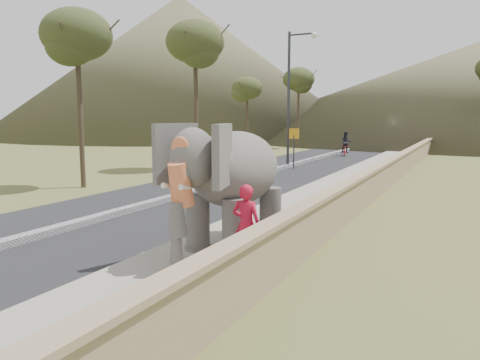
# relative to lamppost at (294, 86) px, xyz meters

# --- Properties ---
(ground) EXTENTS (160.00, 160.00, 0.00)m
(ground) POSITION_rel_lamppost_xyz_m (4.69, -16.52, -4.87)
(ground) COLOR olive
(ground) RESTS_ON ground
(road) EXTENTS (7.00, 120.00, 0.03)m
(road) POSITION_rel_lamppost_xyz_m (-0.31, -6.52, -4.86)
(road) COLOR black
(road) RESTS_ON ground
(median) EXTENTS (0.35, 120.00, 0.22)m
(median) POSITION_rel_lamppost_xyz_m (-0.31, -6.52, -4.76)
(median) COLOR black
(median) RESTS_ON ground
(walkway) EXTENTS (3.00, 120.00, 0.15)m
(walkway) POSITION_rel_lamppost_xyz_m (4.69, -6.52, -4.80)
(walkway) COLOR #9E9687
(walkway) RESTS_ON ground
(parapet) EXTENTS (0.30, 120.00, 1.10)m
(parapet) POSITION_rel_lamppost_xyz_m (6.34, -6.52, -4.32)
(parapet) COLOR tan
(parapet) RESTS_ON ground
(lamppost) EXTENTS (1.76, 0.36, 8.00)m
(lamppost) POSITION_rel_lamppost_xyz_m (0.00, 0.00, 0.00)
(lamppost) COLOR #303036
(lamppost) RESTS_ON ground
(signboard) EXTENTS (0.60, 0.08, 2.40)m
(signboard) POSITION_rel_lamppost_xyz_m (0.19, -0.32, -3.23)
(signboard) COLOR #2D2D33
(signboard) RESTS_ON ground
(hill_left) EXTENTS (60.00, 60.00, 22.00)m
(hill_left) POSITION_rel_lamppost_xyz_m (-33.31, 38.48, 6.13)
(hill_left) COLOR brown
(hill_left) RESTS_ON ground
(hill_far) EXTENTS (80.00, 80.00, 14.00)m
(hill_far) POSITION_rel_lamppost_xyz_m (9.69, 53.48, 2.13)
(hill_far) COLOR brown
(hill_far) RESTS_ON ground
(elephant_and_man) EXTENTS (2.34, 3.98, 2.80)m
(elephant_and_man) POSITION_rel_lamppost_xyz_m (4.71, -16.86, -3.33)
(elephant_and_man) COLOR slate
(elephant_and_man) RESTS_ON ground
(motorcyclist) EXTENTS (1.06, 1.72, 1.93)m
(motorcyclist) POSITION_rel_lamppost_xyz_m (0.81, 9.74, -4.10)
(motorcyclist) COLOR maroon
(motorcyclist) RESTS_ON ground
(trees) EXTENTS (48.15, 38.53, 8.85)m
(trees) POSITION_rel_lamppost_xyz_m (8.45, 9.33, -0.90)
(trees) COLOR #473828
(trees) RESTS_ON ground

